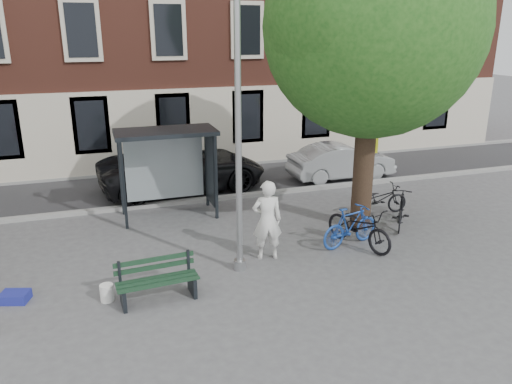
{
  "coord_description": "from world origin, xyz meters",
  "views": [
    {
      "loc": [
        -2.94,
        -10.1,
        5.35
      ],
      "look_at": [
        0.84,
        1.34,
        1.4
      ],
      "focal_mm": 35.0,
      "sensor_mm": 36.0,
      "label": 1
    }
  ],
  "objects": [
    {
      "name": "bike_d",
      "position": [
        5.07,
        1.11,
        0.51
      ],
      "size": [
        1.4,
        1.67,
        1.03
      ],
      "primitive_type": "imported",
      "rotation": [
        0.0,
        0.0,
        2.51
      ],
      "color": "black",
      "rests_on": "ground"
    },
    {
      "name": "painter",
      "position": [
        0.81,
        0.39,
        0.99
      ],
      "size": [
        0.79,
        0.59,
        1.98
      ],
      "primitive_type": "imported",
      "rotation": [
        0.0,
        0.0,
        2.97
      ],
      "color": "white",
      "rests_on": "ground"
    },
    {
      "name": "notice_sign",
      "position": [
        5.39,
        3.38,
        1.53
      ],
      "size": [
        0.35,
        0.15,
        2.07
      ],
      "rotation": [
        0.0,
        0.0,
        -0.34
      ],
      "color": "#9EA0A3",
      "rests_on": "ground"
    },
    {
      "name": "blue_crate",
      "position": [
        -4.81,
        0.08,
        0.1
      ],
      "size": [
        0.64,
        0.55,
        0.2
      ],
      "primitive_type": "cube",
      "rotation": [
        0.0,
        0.0,
        -0.3
      ],
      "color": "navy",
      "rests_on": "ground"
    },
    {
      "name": "lamppost",
      "position": [
        0.0,
        0.0,
        2.78
      ],
      "size": [
        0.28,
        0.35,
        6.11
      ],
      "color": "#9EA0A3",
      "rests_on": "ground"
    },
    {
      "name": "road",
      "position": [
        0.0,
        7.0,
        0.01
      ],
      "size": [
        40.0,
        4.0,
        0.01
      ],
      "primitive_type": "cube",
      "color": "#28282B",
      "rests_on": "ground"
    },
    {
      "name": "ground",
      "position": [
        0.0,
        0.0,
        0.0
      ],
      "size": [
        90.0,
        90.0,
        0.0
      ],
      "primitive_type": "plane",
      "color": "#4C4C4F",
      "rests_on": "ground"
    },
    {
      "name": "bike_a",
      "position": [
        5.07,
        2.25,
        0.46
      ],
      "size": [
        1.79,
        0.76,
        0.91
      ],
      "primitive_type": "imported",
      "rotation": [
        0.0,
        0.0,
        1.48
      ],
      "color": "black",
      "rests_on": "ground"
    },
    {
      "name": "bike_c",
      "position": [
        3.28,
        0.3,
        0.54
      ],
      "size": [
        1.39,
        2.17,
        1.08
      ],
      "primitive_type": "imported",
      "rotation": [
        0.0,
        0.0,
        0.36
      ],
      "color": "black",
      "rests_on": "ground"
    },
    {
      "name": "bucket_c",
      "position": [
        -3.0,
        -0.49,
        0.18
      ],
      "size": [
        0.37,
        0.37,
        0.36
      ],
      "primitive_type": "cylinder",
      "rotation": [
        0.0,
        0.0,
        0.39
      ],
      "color": "white",
      "rests_on": "ground"
    },
    {
      "name": "tree_right",
      "position": [
        4.01,
        1.38,
        5.62
      ],
      "size": [
        5.76,
        5.6,
        8.2
      ],
      "color": "black",
      "rests_on": "ground"
    },
    {
      "name": "bike_b",
      "position": [
        3.09,
        0.42,
        0.54
      ],
      "size": [
        1.85,
        0.93,
        1.07
      ],
      "primitive_type": "imported",
      "rotation": [
        0.0,
        0.0,
        1.82
      ],
      "color": "#1C439B",
      "rests_on": "ground"
    },
    {
      "name": "car_dark",
      "position": [
        -0.12,
        6.46,
        0.79
      ],
      "size": [
        5.97,
        3.27,
        1.58
      ],
      "primitive_type": "imported",
      "rotation": [
        0.0,
        0.0,
        1.69
      ],
      "color": "black",
      "rests_on": "ground"
    },
    {
      "name": "bus_shelter",
      "position": [
        -0.61,
        4.11,
        1.92
      ],
      "size": [
        2.85,
        1.45,
        2.62
      ],
      "color": "#1E2328",
      "rests_on": "ground"
    },
    {
      "name": "curb_far",
      "position": [
        0.0,
        9.0,
        0.06
      ],
      "size": [
        40.0,
        0.25,
        0.12
      ],
      "primitive_type": "cube",
      "color": "gray",
      "rests_on": "ground"
    },
    {
      "name": "bench",
      "position": [
        -1.99,
        -0.76,
        0.39
      ],
      "size": [
        1.7,
        0.66,
        0.86
      ],
      "rotation": [
        0.0,
        0.0,
        0.07
      ],
      "color": "#1E2328",
      "rests_on": "ground"
    },
    {
      "name": "curb_near",
      "position": [
        0.0,
        5.0,
        0.06
      ],
      "size": [
        40.0,
        0.25,
        0.12
      ],
      "primitive_type": "cube",
      "color": "gray",
      "rests_on": "ground"
    },
    {
      "name": "car_silver",
      "position": [
        5.74,
        6.0,
        0.65
      ],
      "size": [
        4.01,
        1.5,
        1.31
      ],
      "primitive_type": "imported",
      "rotation": [
        0.0,
        0.0,
        1.6
      ],
      "color": "#93969A",
      "rests_on": "ground"
    }
  ]
}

